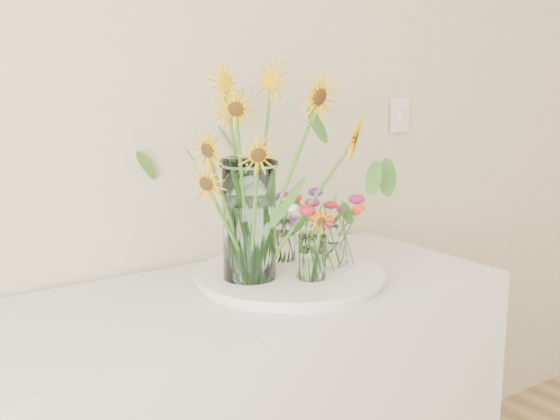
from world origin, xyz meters
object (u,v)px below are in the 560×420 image
(tray, at_px, (289,278))
(small_vase_b, at_px, (333,246))
(small_vase_c, at_px, (283,240))
(mason_jar, at_px, (249,220))
(small_vase_a, at_px, (312,257))

(tray, height_order, small_vase_b, small_vase_b)
(small_vase_b, distance_m, small_vase_c, 0.15)
(tray, distance_m, mason_jar, 0.21)
(tray, height_order, small_vase_c, small_vase_c)
(small_vase_c, bearing_deg, mason_jar, -151.74)
(mason_jar, distance_m, small_vase_b, 0.27)
(tray, xyz_separation_m, small_vase_b, (0.14, -0.02, 0.07))
(tray, relative_size, small_vase_c, 3.95)
(mason_jar, distance_m, small_vase_a, 0.19)
(tray, xyz_separation_m, mason_jar, (-0.12, 0.02, 0.17))
(tray, relative_size, small_vase_b, 4.08)
(small_vase_b, bearing_deg, mason_jar, 172.38)
(mason_jar, height_order, small_vase_a, mason_jar)
(mason_jar, distance_m, small_vase_c, 0.22)
(mason_jar, bearing_deg, small_vase_b, -7.62)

